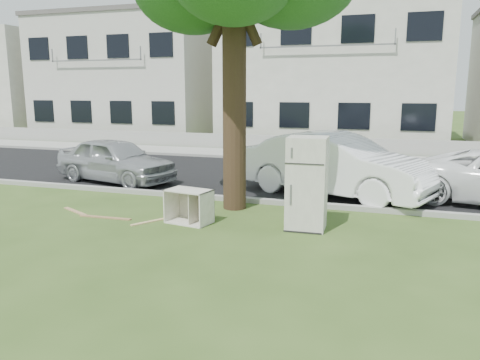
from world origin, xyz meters
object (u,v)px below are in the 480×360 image
(cabinet, at_px, (189,206))
(fridge, at_px, (307,183))
(car_left, at_px, (115,160))
(car_center, at_px, (335,165))

(cabinet, bearing_deg, fridge, 18.23)
(car_left, bearing_deg, car_center, -74.96)
(fridge, xyz_separation_m, cabinet, (-2.43, -0.35, -0.58))
(cabinet, distance_m, car_left, 5.25)
(car_center, relative_size, car_left, 1.28)
(fridge, xyz_separation_m, car_center, (0.20, 3.20, -0.10))
(cabinet, distance_m, car_center, 4.44)
(fridge, relative_size, car_left, 0.47)
(fridge, distance_m, car_center, 3.21)
(cabinet, height_order, car_left, car_left)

